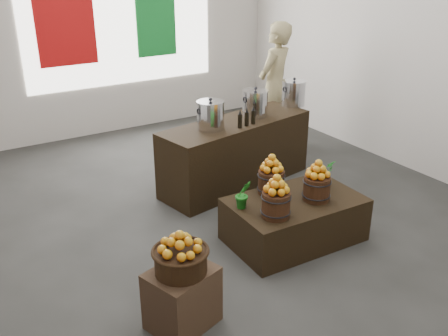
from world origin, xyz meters
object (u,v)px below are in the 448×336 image
display_table (294,219)px  stock_pot_center (255,104)px  wicker_basket (181,261)px  counter (236,153)px  shopper (275,86)px  stock_pot_left (211,116)px  stock_pot_right (294,94)px  crate (182,298)px

display_table → stock_pot_center: (0.58, 1.57, 0.78)m
wicker_basket → stock_pot_center: bearing=44.0°
counter → shopper: size_ratio=1.10×
stock_pot_left → stock_pot_center: bearing=10.5°
wicker_basket → stock_pot_right: (2.95, 2.26, 0.41)m
display_table → stock_pot_right: size_ratio=4.22×
counter → shopper: shopper is taller
stock_pot_center → shopper: size_ratio=0.17×
crate → counter: (1.87, 2.06, 0.17)m
crate → shopper: size_ratio=0.27×
display_table → counter: 1.54m
crate → wicker_basket: 0.35m
stock_pot_right → display_table: bearing=-128.0°
display_table → counter: counter is taller
stock_pot_left → shopper: 1.96m
wicker_basket → stock_pot_right: bearing=37.5°
crate → stock_pot_center: bearing=44.0°
display_table → counter: size_ratio=0.65×
counter → stock_pot_center: size_ratio=6.47×
display_table → stock_pot_right: stock_pot_right is taller
shopper → stock_pot_right: bearing=48.7°
stock_pot_right → counter: bearing=-169.5°
crate → display_table: crate is taller
crate → display_table: 1.71m
wicker_basket → display_table: bearing=19.0°
stock_pot_left → stock_pot_center: 0.76m
shopper → display_table: bearing=32.2°
wicker_basket → counter: 2.79m
stock_pot_right → shopper: bearing=73.9°
wicker_basket → counter: size_ratio=0.20×
counter → stock_pot_center: (0.33, 0.06, 0.59)m
stock_pot_right → crate: bearing=-142.5°
stock_pot_right → stock_pot_center: bearing=-169.5°
display_table → shopper: bearing=59.5°
wicker_basket → shopper: bearing=43.2°
crate → shopper: bearing=43.2°
display_table → shopper: shopper is taller
counter → stock_pot_left: stock_pot_left is taller
crate → stock_pot_right: (2.95, 2.26, 0.76)m
display_table → stock_pot_center: bearing=71.7°
display_table → counter: bearing=82.5°
crate → display_table: size_ratio=0.38×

